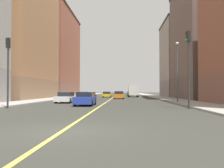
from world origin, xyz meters
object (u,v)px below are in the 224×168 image
Objects in this scene: car_maroon at (91,95)px; building_left_mid at (206,40)px; car_yellow at (107,95)px; traffic_light_left_near at (188,59)px; building_right_distant at (55,54)px; building_left_far at (183,59)px; street_lamp_left_near at (177,66)px; car_orange at (119,95)px; box_truck at (133,91)px; building_right_midblock at (18,32)px; car_blue at (85,99)px; car_green at (130,94)px; traffic_light_right_near at (8,63)px; car_silver at (83,96)px; car_white at (66,98)px.

building_left_mid is at bearing -13.73° from car_maroon.
car_yellow is (-18.49, 12.86, -9.82)m from building_left_mid.
building_right_distant is at bearing 116.79° from traffic_light_left_near.
building_left_far is 33.62m from street_lamp_left_near.
car_orange is 13.88m from box_truck.
car_blue is at bearing -51.98° from building_right_midblock.
car_maroon is 1.06× the size of car_green.
traffic_light_right_near is 8.16m from car_blue.
car_silver is at bearing -173.40° from building_left_mid.
car_yellow is at bearing 105.49° from car_orange.
traffic_light_left_near is 1.52× the size of car_green.
building_left_far is 2.80× the size of traffic_light_left_near.
car_green is (21.11, 31.23, -11.48)m from building_right_midblock.
building_right_midblock is at bearing -139.43° from car_yellow.
building_right_midblock is 0.93× the size of building_right_distant.
traffic_light_left_near is 38.18m from car_yellow.
building_right_midblock is 3.69× the size of traffic_light_left_near.
car_green is at bearing 72.28° from car_yellow.
car_white is 0.62× the size of box_truck.
traffic_light_left_near is 1.00× the size of box_truck.
car_orange is at bearing -103.31° from box_truck.
box_truck reaches higher than car_white.
car_orange is at bearing -51.19° from building_right_distant.
car_green is at bearing 133.78° from building_left_far.
building_left_mid is 28.84m from car_blue.
building_left_far is 48.76m from traffic_light_right_near.
building_right_midblock reaches higher than car_blue.
traffic_light_left_near is 1.07× the size of traffic_light_right_near.
building_left_mid reaches higher than traffic_light_left_near.
car_maroon is at bearing 151.81° from car_orange.
building_right_distant is 55.30m from traffic_light_left_near.
car_blue is (-2.99, -21.99, -0.01)m from car_orange.
car_maroon is at bearing 112.33° from traffic_light_left_near.
building_left_mid is at bearing 33.16° from car_white.
traffic_light_right_near is 1.50× the size of car_white.
car_blue is (2.57, -24.97, 0.07)m from car_maroon.
traffic_light_right_near is at bearing -120.66° from building_left_far.
building_right_midblock reaches higher than car_white.
building_left_mid is 4.99× the size of car_yellow.
car_silver is (-21.56, -20.21, -8.59)m from building_left_far.
building_right_distant is at bearing 90.00° from building_right_midblock.
box_truck is at bearing 72.43° from car_white.
car_yellow is (15.32, -12.04, -11.20)m from building_right_distant.
building_left_far is at bearing -12.00° from building_right_distant.
street_lamp_left_near is at bearing 83.84° from traffic_light_left_near.
car_blue is (-18.53, -37.53, -8.55)m from building_left_far.
car_blue is at bearing -133.07° from building_left_mid.
car_yellow is (15.32, 13.12, -11.50)m from building_right_midblock.
car_silver is (12.26, -2.23, -11.49)m from building_right_midblock.
car_yellow is at bearing 89.94° from car_blue.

